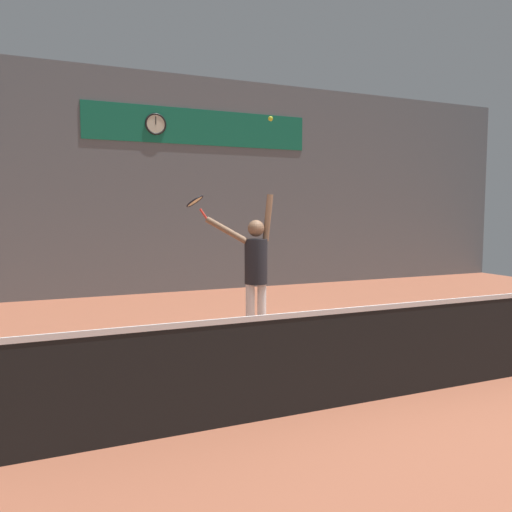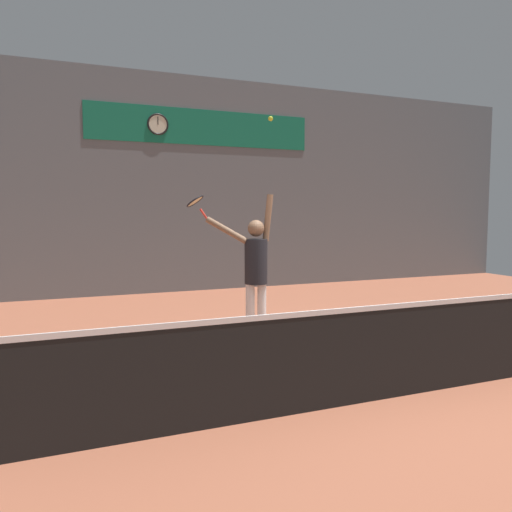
% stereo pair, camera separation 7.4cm
% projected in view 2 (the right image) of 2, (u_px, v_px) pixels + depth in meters
% --- Properties ---
extents(ground_plane, '(18.00, 18.00, 0.00)m').
position_uv_depth(ground_plane, '(345.00, 361.00, 6.23)').
color(ground_plane, '#9E563D').
extents(back_wall, '(18.00, 0.10, 5.00)m').
position_uv_depth(back_wall, '(203.00, 185.00, 11.79)').
color(back_wall, slate).
rests_on(back_wall, ground_plane).
extents(sponsor_banner, '(5.32, 0.02, 0.82)m').
position_uv_depth(sponsor_banner, '(203.00, 127.00, 11.62)').
color(sponsor_banner, '#146B4C').
extents(scoreboard_clock, '(0.48, 0.04, 0.48)m').
position_uv_depth(scoreboard_clock, '(158.00, 124.00, 11.20)').
color(scoreboard_clock, beige).
extents(court_net, '(7.98, 0.07, 1.06)m').
position_uv_depth(court_net, '(413.00, 347.00, 5.04)').
color(court_net, '#333333').
rests_on(court_net, ground_plane).
extents(tennis_player, '(0.92, 0.59, 2.12)m').
position_uv_depth(tennis_player, '(255.00, 266.00, 7.19)').
color(tennis_player, white).
rests_on(tennis_player, ground_plane).
extents(tennis_racket, '(0.37, 0.38, 0.36)m').
position_uv_depth(tennis_racket, '(196.00, 202.00, 7.25)').
color(tennis_racket, red).
extents(tennis_ball, '(0.07, 0.07, 0.07)m').
position_uv_depth(tennis_ball, '(271.00, 119.00, 7.05)').
color(tennis_ball, '#CCDB2D').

